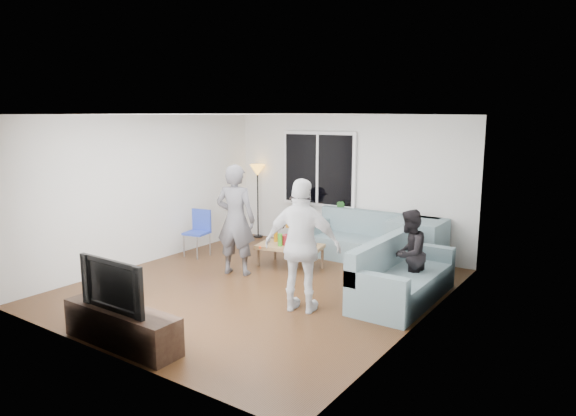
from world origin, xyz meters
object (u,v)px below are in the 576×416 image
Objects in this scene: coffee_table at (290,256)px; spectator_back at (299,220)px; spectator_right at (409,254)px; sofa_right_section at (404,271)px; floor_lamp at (258,201)px; tv_console at (122,327)px; player_left at (236,220)px; side_chair at (197,234)px; player_right at (302,246)px; sofa_back_section at (370,238)px; television at (119,283)px.

spectator_back reaches higher than coffee_table.
spectator_back is at bearing -115.40° from spectator_right.
spectator_back is (-0.59, 1.19, 0.37)m from coffee_table.
floor_lamp is at bearing 64.96° from sofa_right_section.
floor_lamp is at bearing 111.29° from tv_console.
player_left is at bearing -76.96° from spectator_right.
side_chair reaches higher than coffee_table.
player_right is (3.11, -1.18, 0.46)m from side_chair.
sofa_back_section is at bearing -6.47° from floor_lamp.
player_right is 1.65m from spectator_right.
television is (0.00, 0.00, 0.52)m from tv_console.
television is at bearing -99.59° from sofa_back_section.
spectator_back is at bearing 178.88° from sofa_back_section.
floor_lamp is 4.42m from spectator_right.
spectator_right is at bearing 58.13° from tv_console.
floor_lamp is 0.97× the size of tv_console.
spectator_right is (0.96, 1.32, -0.25)m from player_right.
spectator_right is (0.00, 0.17, 0.22)m from sofa_right_section.
spectator_back is (-2.81, 1.61, 0.15)m from sofa_right_section.
spectator_right reaches higher than spectator_back.
tv_console is (-1.13, -2.04, -0.67)m from player_right.
television is at bearing 146.75° from sofa_right_section.
sofa_right_section is at bearing -51.02° from sofa_back_section.
side_chair is 1.46m from player_left.
side_chair is 3.80m from television.
coffee_table is 1.28× the size of side_chair.
tv_console is at bearing -30.16° from spectator_right.
player_right is at bearing 61.15° from television.
spectator_back is (1.26, 1.57, 0.14)m from side_chair.
side_chair is at bearing 121.56° from television.
sofa_right_section is 4.51m from floor_lamp.
tv_console is at bearing -69.19° from side_chair.
spectator_right is 1.25× the size of television.
sofa_back_section and sofa_right_section have the same top height.
sofa_back_section is 1.92m from spectator_right.
floor_lamp is 5.49m from tv_console.
television is (-1.13, -2.04, -0.16)m from player_right.
player_left reaches higher than tv_console.
television reaches higher than tv_console.
sofa_back_section is 2.79m from player_right.
television is (0.67, -2.81, -0.18)m from player_left.
spectator_right is at bearing -6.33° from coffee_table.
player_left is 2.89m from television.
floor_lamp is at bearing 161.82° from spectator_back.
floor_lamp is 0.86× the size of player_left.
sofa_right_section is 1.74× the size of spectator_back.
spectator_back is 1.12× the size of television.
sofa_right_section is 1.95× the size of television.
floor_lamp is 2.63m from player_left.
coffee_table is 2.13m from player_right.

